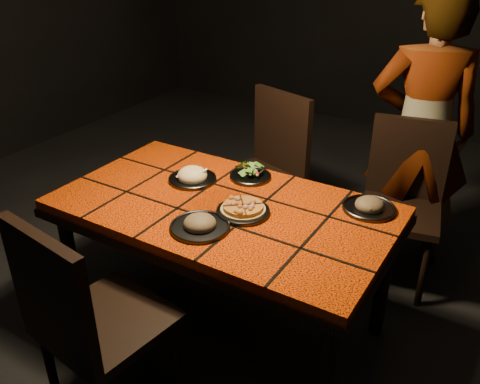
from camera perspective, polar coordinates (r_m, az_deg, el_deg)
The scene contains 11 objects.
room_shell at distance 2.17m, azimuth -2.23°, elevation 16.22°, with size 6.04×7.04×3.08m.
dining_table at distance 2.48m, azimuth -1.88°, elevation -2.93°, with size 1.62×0.92×0.75m.
chair_near at distance 2.11m, azimuth -17.04°, elevation -13.33°, with size 0.52×0.52×1.03m.
chair_far_left at distance 3.26m, azimuth 3.18°, elevation 3.34°, with size 0.58×0.58×1.03m.
chair_far_right at distance 3.09m, azimuth 17.82°, elevation -0.09°, with size 0.52×0.52×0.98m.
diner at distance 3.18m, azimuth 19.70°, elevation 6.25°, with size 0.62×0.41×1.71m, color brown.
plate_pizza at distance 2.35m, azimuth 0.34°, elevation -2.01°, with size 0.29×0.29×0.04m.
plate_pasta at distance 2.66m, azimuth -5.37°, elevation 1.72°, with size 0.25×0.25×0.08m.
plate_salad at distance 2.67m, azimuth 1.18°, elevation 2.07°, with size 0.22×0.22×0.07m.
plate_mushroom_a at distance 2.24m, azimuth -4.53°, elevation -3.60°, with size 0.27×0.27×0.09m.
plate_mushroom_b at distance 2.45m, azimuth 14.32°, elevation -1.50°, with size 0.25×0.25×0.08m.
Camera 1 is at (1.18, -1.77, 1.94)m, focal length 38.00 mm.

